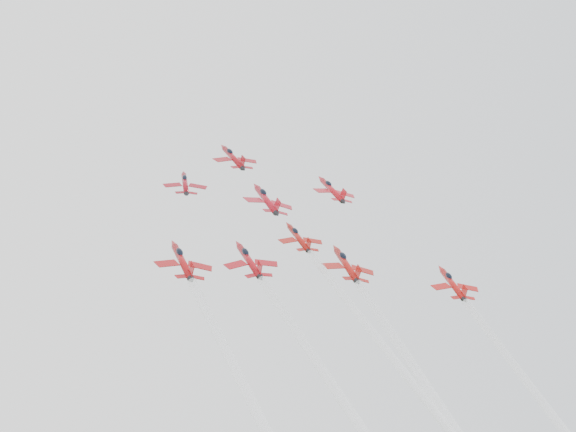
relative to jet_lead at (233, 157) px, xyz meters
name	(u,v)px	position (x,y,z in m)	size (l,w,h in m)	color
jet_lead	(233,157)	(0.00, 0.00, 0.00)	(10.22, 12.87, 8.92)	maroon
jet_row2_left	(185,183)	(-13.61, -13.10, -8.63)	(8.62, 10.85, 7.52)	maroon
jet_row2_center	(266,199)	(1.58, -17.73, -11.67)	(10.61, 13.35, 9.26)	#A8101D
jet_row2_right	(332,189)	(18.10, -12.07, -7.95)	(9.81, 12.35, 8.56)	#B3111A
jet_center	(390,380)	(3.23, -65.73, -43.35)	(8.56, 78.33, 52.09)	#9F140F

